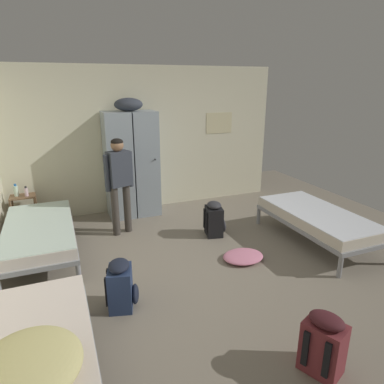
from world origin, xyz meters
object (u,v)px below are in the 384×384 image
(bed_left_front, at_px, (32,362))
(backpack_black, at_px, (214,219))
(bed_right, at_px, (317,218))
(locker_bank, at_px, (132,162))
(clothes_pile_pink, at_px, (243,256))
(shelf_unit, at_px, (24,209))
(backpack_maroon, at_px, (324,344))
(bed_left_rear, at_px, (39,232))
(person_traveler, at_px, (119,178))
(lotion_bottle, at_px, (26,192))
(backpack_navy, at_px, (121,286))
(water_bottle, at_px, (16,191))
(bedding_heap, at_px, (28,366))

(bed_left_front, height_order, backpack_black, backpack_black)
(bed_right, height_order, backpack_black, backpack_black)
(locker_bank, height_order, clothes_pile_pink, locker_bank)
(shelf_unit, xyz_separation_m, backpack_maroon, (2.45, -4.14, -0.09))
(bed_left_rear, height_order, clothes_pile_pink, bed_left_rear)
(bed_left_front, distance_m, clothes_pile_pink, 2.90)
(person_traveler, relative_size, backpack_black, 2.77)
(lotion_bottle, bearing_deg, person_traveler, -27.72)
(backpack_navy, bearing_deg, lotion_bottle, 110.75)
(bed_left_front, distance_m, backpack_black, 3.37)
(shelf_unit, bearing_deg, clothes_pile_pink, -38.92)
(bed_left_rear, bearing_deg, backpack_black, -5.18)
(bed_left_rear, distance_m, backpack_maroon, 3.72)
(bed_left_front, xyz_separation_m, backpack_black, (2.53, 2.22, -0.12))
(water_bottle, bearing_deg, person_traveler, -27.16)
(lotion_bottle, bearing_deg, bedding_heap, -87.07)
(backpack_maroon, bearing_deg, water_bottle, 121.28)
(bed_left_front, distance_m, lotion_bottle, 3.57)
(bed_left_front, xyz_separation_m, water_bottle, (-0.33, 3.62, 0.28))
(shelf_unit, xyz_separation_m, bed_left_front, (0.25, -3.60, 0.04))
(backpack_black, relative_size, backpack_maroon, 1.00)
(bed_left_rear, height_order, backpack_black, backpack_black)
(lotion_bottle, xyz_separation_m, backpack_black, (2.71, -1.34, -0.38))
(shelf_unit, distance_m, bed_left_rear, 1.18)
(backpack_navy, bearing_deg, locker_bank, 74.55)
(locker_bank, bearing_deg, person_traveler, -115.65)
(person_traveler, height_order, backpack_maroon, person_traveler)
(locker_bank, xyz_separation_m, bed_left_front, (-1.55, -3.59, -0.59))
(person_traveler, height_order, lotion_bottle, person_traveler)
(lotion_bottle, relative_size, backpack_navy, 0.30)
(backpack_maroon, xyz_separation_m, clothes_pile_pink, (0.35, 1.89, -0.21))
(backpack_black, distance_m, clothes_pile_pink, 0.90)
(lotion_bottle, bearing_deg, bed_right, -27.92)
(lotion_bottle, xyz_separation_m, backpack_navy, (1.00, -2.63, -0.38))
(bed_left_rear, relative_size, backpack_black, 3.45)
(bed_left_front, height_order, lotion_bottle, lotion_bottle)
(backpack_black, bearing_deg, locker_bank, 125.51)
(bedding_heap, xyz_separation_m, backpack_maroon, (2.18, -0.28, -0.34))
(locker_bank, distance_m, bedding_heap, 4.17)
(backpack_navy, relative_size, clothes_pile_pink, 0.97)
(clothes_pile_pink, bearing_deg, bed_left_rear, 156.49)
(lotion_bottle, bearing_deg, backpack_navy, -69.25)
(lotion_bottle, distance_m, backpack_maroon, 4.76)
(bed_left_front, bearing_deg, shelf_unit, 93.98)
(bed_left_front, bearing_deg, backpack_black, 41.27)
(person_traveler, xyz_separation_m, backpack_navy, (-0.37, -1.91, -0.66))
(bedding_heap, bearing_deg, backpack_navy, 56.27)
(bed_right, distance_m, bedding_heap, 4.19)
(backpack_navy, bearing_deg, clothes_pile_pink, 13.39)
(bed_left_rear, distance_m, backpack_navy, 1.73)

